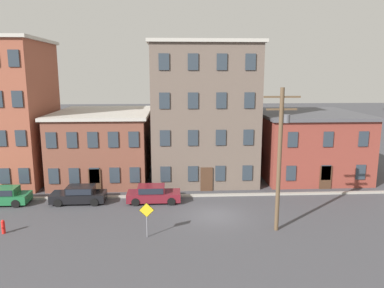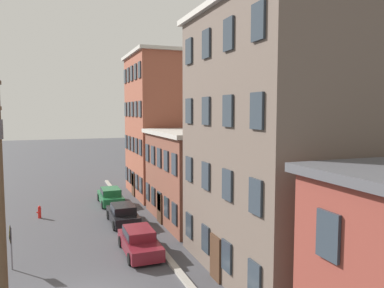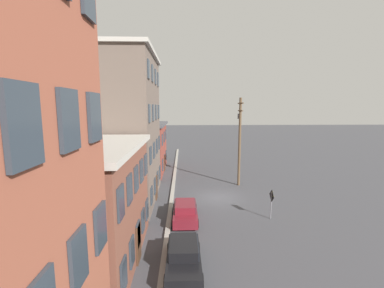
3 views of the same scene
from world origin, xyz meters
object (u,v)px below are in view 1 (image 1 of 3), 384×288
at_px(car_green, 2,195).
at_px(fire_hydrant, 3,227).
at_px(car_black, 79,194).
at_px(caution_sign, 147,214).
at_px(utility_pole, 280,153).
at_px(car_maroon, 153,193).

height_order(car_green, fire_hydrant, car_green).
relative_size(car_black, caution_sign, 1.85).
height_order(car_green, caution_sign, caution_sign).
height_order(utility_pole, fire_hydrant, utility_pole).
xyz_separation_m(car_black, fire_hydrant, (-3.67, -5.78, -0.27)).
relative_size(car_green, caution_sign, 1.85).
height_order(car_black, caution_sign, caution_sign).
bearing_deg(car_black, utility_pole, -22.72).
bearing_deg(fire_hydrant, car_green, 113.72).
xyz_separation_m(car_maroon, fire_hydrant, (-9.74, -5.64, -0.27)).
distance_m(car_maroon, fire_hydrant, 11.26).
xyz_separation_m(car_green, fire_hydrant, (2.54, -5.79, -0.27)).
distance_m(car_maroon, utility_pole, 11.65).
relative_size(car_maroon, caution_sign, 1.85).
xyz_separation_m(car_maroon, caution_sign, (-0.07, -6.72, 0.83)).
height_order(car_black, fire_hydrant, car_black).
height_order(car_black, utility_pole, utility_pole).
height_order(car_green, utility_pole, utility_pole).
xyz_separation_m(utility_pole, fire_hydrant, (-18.51, 0.43, -4.96)).
distance_m(car_black, fire_hydrant, 6.86).
bearing_deg(caution_sign, car_maroon, 89.44).
bearing_deg(fire_hydrant, utility_pole, -1.33).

